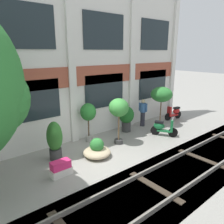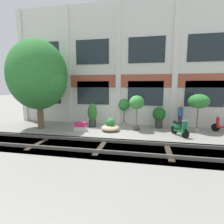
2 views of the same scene
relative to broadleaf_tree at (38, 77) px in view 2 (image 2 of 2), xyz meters
name	(u,v)px [view 2 (image 2 of 2)]	position (x,y,z in m)	size (l,w,h in m)	color
ground_plane	(112,132)	(4.75, -0.11, -3.34)	(80.00, 80.00, 0.00)	gray
apartment_facade	(119,66)	(4.75, 2.58, 0.86)	(15.55, 0.64, 8.44)	silver
rail_tracks	(101,150)	(4.75, -2.68, -3.47)	(23.19, 2.80, 0.43)	#5B5449
broadleaf_tree	(38,77)	(0.00, 0.00, 0.00)	(3.83, 3.64, 5.62)	brown
potted_plant_terracotta_small	(124,106)	(5.24, 1.80, -1.94)	(0.75, 0.75, 1.89)	gray
potted_plant_wide_bowl	(110,126)	(4.60, 0.24, -3.05)	(1.14, 1.14, 0.81)	tan
potted_plant_stone_basin	(159,116)	(7.59, 1.67, -2.52)	(0.83, 0.83, 1.40)	#333333
potted_plant_tall_urn	(198,102)	(9.80, 1.12, -1.51)	(1.23, 1.23, 2.29)	tan
potted_plant_low_pan	(137,104)	(6.17, 0.68, -1.65)	(0.92, 0.92, 2.18)	#333333
potted_plant_square_trough	(80,127)	(2.78, -0.12, -3.08)	(0.76, 0.41, 0.54)	beige
potted_plant_fluted_column	(92,114)	(3.17, 1.10, -2.46)	(0.62, 0.62, 1.60)	#333333
scooter_near_curb	(179,128)	(8.57, -0.03, -2.90)	(0.81, 1.24, 0.98)	black
resident_by_doorway	(180,116)	(8.93, 1.70, -2.49)	(0.34, 0.51, 1.58)	#282833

